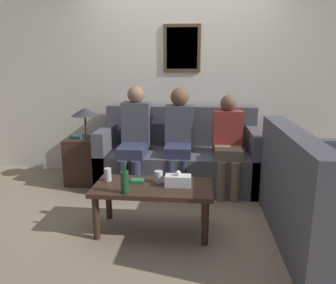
{
  "coord_description": "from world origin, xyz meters",
  "views": [
    {
      "loc": [
        0.24,
        -3.46,
        1.51
      ],
      "look_at": [
        -0.08,
        -0.13,
        0.7
      ],
      "focal_mm": 35.0,
      "sensor_mm": 36.0,
      "label": 1
    }
  ],
  "objects_px": {
    "couch_main": "(179,159)",
    "person_right": "(228,140)",
    "couch_side": "(322,205)",
    "wine_bottle": "(125,181)",
    "person_middle": "(179,135)",
    "drinking_glass": "(159,177)",
    "coffee_table": "(153,192)",
    "person_left": "(135,135)"
  },
  "relations": [
    {
      "from": "couch_side",
      "to": "couch_main",
      "type": "bearing_deg",
      "value": 45.4
    },
    {
      "from": "coffee_table",
      "to": "wine_bottle",
      "type": "xyz_separation_m",
      "value": [
        -0.21,
        -0.19,
        0.17
      ]
    },
    {
      "from": "couch_main",
      "to": "person_left",
      "type": "relative_size",
      "value": 1.57
    },
    {
      "from": "person_middle",
      "to": "couch_side",
      "type": "bearing_deg",
      "value": -41.48
    },
    {
      "from": "drinking_glass",
      "to": "person_middle",
      "type": "distance_m",
      "value": 1.05
    },
    {
      "from": "couch_side",
      "to": "coffee_table",
      "type": "xyz_separation_m",
      "value": [
        -1.46,
        0.04,
        0.04
      ]
    },
    {
      "from": "coffee_table",
      "to": "drinking_glass",
      "type": "xyz_separation_m",
      "value": [
        0.04,
        0.08,
        0.12
      ]
    },
    {
      "from": "couch_main",
      "to": "coffee_table",
      "type": "distance_m",
      "value": 1.25
    },
    {
      "from": "couch_main",
      "to": "person_right",
      "type": "relative_size",
      "value": 1.7
    },
    {
      "from": "wine_bottle",
      "to": "person_middle",
      "type": "height_order",
      "value": "person_middle"
    },
    {
      "from": "coffee_table",
      "to": "person_middle",
      "type": "xyz_separation_m",
      "value": [
        0.16,
        1.1,
        0.3
      ]
    },
    {
      "from": "couch_side",
      "to": "person_right",
      "type": "height_order",
      "value": "person_right"
    },
    {
      "from": "couch_main",
      "to": "person_middle",
      "type": "relative_size",
      "value": 1.59
    },
    {
      "from": "couch_side",
      "to": "person_left",
      "type": "height_order",
      "value": "person_left"
    },
    {
      "from": "person_middle",
      "to": "couch_main",
      "type": "bearing_deg",
      "value": 91.21
    },
    {
      "from": "couch_main",
      "to": "couch_side",
      "type": "relative_size",
      "value": 1.16
    },
    {
      "from": "person_left",
      "to": "drinking_glass",
      "type": "bearing_deg",
      "value": -67.2
    },
    {
      "from": "person_right",
      "to": "coffee_table",
      "type": "bearing_deg",
      "value": -125.55
    },
    {
      "from": "drinking_glass",
      "to": "person_middle",
      "type": "xyz_separation_m",
      "value": [
        0.12,
        1.02,
        0.18
      ]
    },
    {
      "from": "couch_main",
      "to": "person_right",
      "type": "bearing_deg",
      "value": -19.14
    },
    {
      "from": "couch_main",
      "to": "person_right",
      "type": "distance_m",
      "value": 0.68
    },
    {
      "from": "couch_main",
      "to": "person_left",
      "type": "xyz_separation_m",
      "value": [
        -0.53,
        -0.18,
        0.34
      ]
    },
    {
      "from": "couch_main",
      "to": "wine_bottle",
      "type": "relative_size",
      "value": 7.15
    },
    {
      "from": "wine_bottle",
      "to": "person_middle",
      "type": "xyz_separation_m",
      "value": [
        0.38,
        1.3,
        0.13
      ]
    },
    {
      "from": "couch_main",
      "to": "couch_side",
      "type": "distance_m",
      "value": 1.83
    },
    {
      "from": "drinking_glass",
      "to": "person_right",
      "type": "relative_size",
      "value": 0.1
    },
    {
      "from": "person_left",
      "to": "person_right",
      "type": "xyz_separation_m",
      "value": [
        1.11,
        -0.02,
        -0.04
      ]
    },
    {
      "from": "person_left",
      "to": "person_right",
      "type": "height_order",
      "value": "person_left"
    },
    {
      "from": "couch_main",
      "to": "person_middle",
      "type": "xyz_separation_m",
      "value": [
        0.0,
        -0.14,
        0.34
      ]
    },
    {
      "from": "couch_side",
      "to": "person_middle",
      "type": "relative_size",
      "value": 1.37
    },
    {
      "from": "coffee_table",
      "to": "person_middle",
      "type": "bearing_deg",
      "value": 81.51
    },
    {
      "from": "coffee_table",
      "to": "couch_main",
      "type": "bearing_deg",
      "value": 82.55
    },
    {
      "from": "coffee_table",
      "to": "person_middle",
      "type": "height_order",
      "value": "person_middle"
    },
    {
      "from": "wine_bottle",
      "to": "person_middle",
      "type": "bearing_deg",
      "value": 73.86
    },
    {
      "from": "drinking_glass",
      "to": "couch_main",
      "type": "bearing_deg",
      "value": 84.16
    },
    {
      "from": "couch_side",
      "to": "wine_bottle",
      "type": "height_order",
      "value": "couch_side"
    },
    {
      "from": "coffee_table",
      "to": "wine_bottle",
      "type": "relative_size",
      "value": 3.91
    },
    {
      "from": "person_left",
      "to": "person_middle",
      "type": "relative_size",
      "value": 1.02
    },
    {
      "from": "person_middle",
      "to": "coffee_table",
      "type": "bearing_deg",
      "value": -98.49
    },
    {
      "from": "couch_main",
      "to": "couch_side",
      "type": "height_order",
      "value": "same"
    },
    {
      "from": "couch_main",
      "to": "wine_bottle",
      "type": "bearing_deg",
      "value": -104.58
    },
    {
      "from": "drinking_glass",
      "to": "person_right",
      "type": "height_order",
      "value": "person_right"
    }
  ]
}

